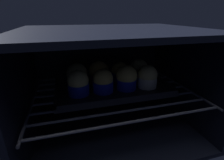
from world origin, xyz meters
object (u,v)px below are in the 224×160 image
Objects in this scene: muffin_row1_col2 at (120,73)px; muffin_row1_col1 at (99,73)px; baking_tray at (112,87)px; muffin_row0_col3 at (147,77)px; muffin_row0_col1 at (103,82)px; muffin_row0_col0 at (78,84)px; muffin_row0_col2 at (127,78)px; muffin_row1_col0 at (77,76)px; muffin_row1_col3 at (139,70)px.

muffin_row1_col1 is at bearing -178.25° from muffin_row1_col2.
muffin_row0_col3 is at bearing -19.28° from baking_tray.
muffin_row0_col3 is at bearing -26.44° from muffin_row1_col1.
muffin_row0_col1 is at bearing -136.97° from muffin_row1_col2.
muffin_row0_col1 is 0.93× the size of muffin_row1_col1.
muffin_row0_col3 is at bearing -0.92° from muffin_row0_col0.
baking_tray is 13.30cm from muffin_row0_col3.
muffin_row0_col3 is at bearing -0.99° from muffin_row0_col1.
muffin_row1_col1 is at bearing 88.71° from muffin_row0_col1.
muffin_row0_col2 is 7.84cm from muffin_row1_col2.
muffin_row1_col0 is (-12.05, 3.92, 4.29)cm from baking_tray.
muffin_row1_col2 is 0.94× the size of muffin_row1_col3.
muffin_row0_col0 is at bearing -162.95° from baking_tray.
muffin_row1_col2 is (8.27, 0.25, -0.57)cm from muffin_row1_col1.
muffin_row0_col2 is 11.11cm from muffin_row1_col1.
muffin_row0_col2 and muffin_row1_col1 have the same top height.
baking_tray is 5.29× the size of muffin_row1_col2.
muffin_row1_col3 is (24.38, 0.36, -0.15)cm from muffin_row1_col0.
muffin_row1_col1 is (8.34, 7.52, 0.20)cm from muffin_row0_col0.
muffin_row0_col0 reaches higher than muffin_row1_col3.
muffin_row0_col1 is 0.99× the size of muffin_row0_col3.
muffin_row1_col1 is at bearing 137.07° from muffin_row0_col2.
muffin_row0_col2 reaches higher than baking_tray.
muffin_row0_col2 is 1.12× the size of muffin_row1_col2.
baking_tray is 7.16cm from muffin_row0_col2.
baking_tray is 5.00× the size of muffin_row1_col3.
muffin_row1_col0 is 24.38cm from muffin_row1_col3.
muffin_row1_col1 is (-8.13, 7.56, 0.05)cm from muffin_row0_col2.
muffin_row0_col1 is 0.96× the size of muffin_row1_col0.
muffin_row1_col0 reaches higher than muffin_row1_col2.
muffin_row0_col2 is at bearing -42.69° from baking_tray.
muffin_row1_col0 is at bearing 154.46° from muffin_row0_col2.
muffin_row0_col3 is (24.24, -0.39, -0.08)cm from muffin_row0_col0.
muffin_row0_col1 is 8.31cm from muffin_row0_col2.
muffin_row0_col3 is at bearing -18.64° from muffin_row1_col0.
muffin_row0_col2 is at bearing 177.47° from muffin_row0_col3.
muffin_row0_col2 is 17.95cm from muffin_row1_col0.
muffin_row0_col2 reaches higher than muffin_row1_col0.
baking_tray is at bearing -43.19° from muffin_row1_col1.
muffin_row1_col1 is 8.30cm from muffin_row1_col2.
muffin_row0_col0 is (-12.33, -3.78, 4.26)cm from baking_tray.
muffin_row0_col0 is at bearing 179.85° from muffin_row0_col2.
muffin_row1_col3 is at bearing 1.90° from muffin_row1_col1.
muffin_row1_col0 is at bearing -179.73° from muffin_row1_col2.
muffin_row1_col0 is 0.97× the size of muffin_row1_col1.
muffin_row1_col2 is (0.14, 7.82, -0.51)cm from muffin_row0_col2.
muffin_row1_col1 is 16.32cm from muffin_row1_col3.
muffin_row1_col3 reaches higher than baking_tray.
muffin_row1_col2 is (16.34, 0.08, -0.40)cm from muffin_row1_col0.
muffin_row1_col1 is at bearing 136.81° from baking_tray.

